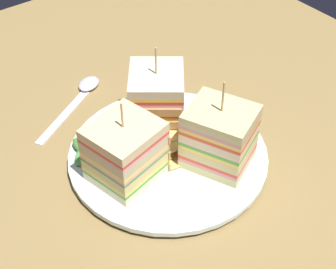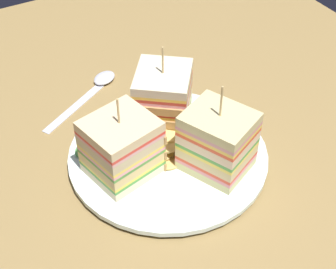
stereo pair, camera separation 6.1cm
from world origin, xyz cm
name	(u,v)px [view 1 (the left image)]	position (x,y,z in cm)	size (l,w,h in cm)	color
ground_plane	(168,164)	(0.00, 0.00, -0.90)	(98.77, 90.78, 1.80)	olive
plate	(168,155)	(0.00, 0.00, 0.76)	(25.04, 25.04, 1.25)	white
sandwich_wedge_0	(157,98)	(-5.66, 2.50, 5.10)	(10.22, 10.07, 11.47)	beige
sandwich_wedge_1	(127,153)	(0.22, -6.18, 5.04)	(8.48, 9.01, 10.96)	beige
sandwich_wedge_2	(219,137)	(4.83, 3.87, 5.22)	(9.66, 9.07, 12.00)	beige
chip_pile	(165,143)	(-0.52, -0.05, 2.40)	(7.52, 6.80, 2.06)	#E9BF65
salad_garnish	(99,146)	(-5.61, -6.65, 1.87)	(6.08, 7.73, 1.50)	#54A14A
spoon	(84,91)	(-18.38, -1.39, 0.40)	(9.56, 14.94, 1.00)	silver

